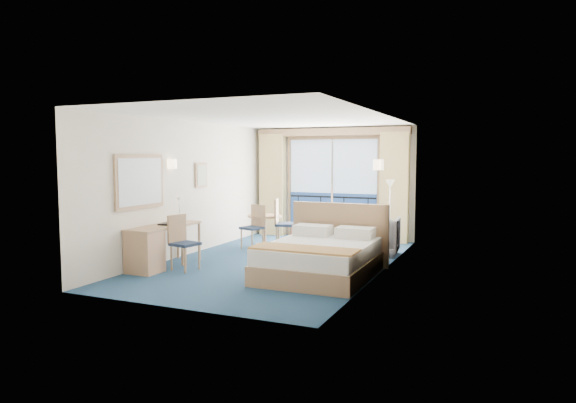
{
  "coord_description": "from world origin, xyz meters",
  "views": [
    {
      "loc": [
        3.99,
        -8.71,
        1.99
      ],
      "look_at": [
        0.12,
        0.2,
        1.14
      ],
      "focal_mm": 32.0,
      "sensor_mm": 36.0,
      "label": 1
    }
  ],
  "objects_px": {
    "bed": "(321,257)",
    "armchair": "(378,236)",
    "table_chair_b": "(255,224)",
    "desk": "(149,247)",
    "round_table": "(264,222)",
    "table_chair_a": "(282,220)",
    "floor_lamp": "(390,197)",
    "nightstand": "(377,252)",
    "desk_chair": "(182,239)"
  },
  "relations": [
    {
      "from": "bed",
      "to": "armchair",
      "type": "bearing_deg",
      "value": 79.55
    },
    {
      "from": "bed",
      "to": "table_chair_b",
      "type": "distance_m",
      "value": 2.93
    },
    {
      "from": "desk",
      "to": "round_table",
      "type": "height_order",
      "value": "desk"
    },
    {
      "from": "table_chair_b",
      "to": "armchair",
      "type": "bearing_deg",
      "value": 25.02
    },
    {
      "from": "bed",
      "to": "table_chair_a",
      "type": "relative_size",
      "value": 2.01
    },
    {
      "from": "armchair",
      "to": "desk",
      "type": "distance_m",
      "value": 4.5
    },
    {
      "from": "floor_lamp",
      "to": "table_chair_a",
      "type": "height_order",
      "value": "floor_lamp"
    },
    {
      "from": "nightstand",
      "to": "table_chair_a",
      "type": "distance_m",
      "value": 2.56
    },
    {
      "from": "floor_lamp",
      "to": "desk",
      "type": "bearing_deg",
      "value": -130.25
    },
    {
      "from": "nightstand",
      "to": "table_chair_a",
      "type": "relative_size",
      "value": 0.46
    },
    {
      "from": "bed",
      "to": "round_table",
      "type": "bearing_deg",
      "value": 133.13
    },
    {
      "from": "bed",
      "to": "nightstand",
      "type": "bearing_deg",
      "value": 62.4
    },
    {
      "from": "armchair",
      "to": "desk",
      "type": "relative_size",
      "value": 0.53
    },
    {
      "from": "floor_lamp",
      "to": "round_table",
      "type": "bearing_deg",
      "value": -163.87
    },
    {
      "from": "table_chair_b",
      "to": "floor_lamp",
      "type": "bearing_deg",
      "value": 41.47
    },
    {
      "from": "floor_lamp",
      "to": "round_table",
      "type": "height_order",
      "value": "floor_lamp"
    },
    {
      "from": "floor_lamp",
      "to": "nightstand",
      "type": "bearing_deg",
      "value": -84.56
    },
    {
      "from": "floor_lamp",
      "to": "desk",
      "type": "distance_m",
      "value": 5.2
    },
    {
      "from": "table_chair_a",
      "to": "desk",
      "type": "bearing_deg",
      "value": 140.94
    },
    {
      "from": "bed",
      "to": "round_table",
      "type": "xyz_separation_m",
      "value": [
        -2.19,
        2.33,
        0.19
      ]
    },
    {
      "from": "nightstand",
      "to": "desk_chair",
      "type": "distance_m",
      "value": 3.53
    },
    {
      "from": "nightstand",
      "to": "desk",
      "type": "bearing_deg",
      "value": -149.54
    },
    {
      "from": "nightstand",
      "to": "desk_chair",
      "type": "relative_size",
      "value": 0.51
    },
    {
      "from": "desk_chair",
      "to": "nightstand",
      "type": "bearing_deg",
      "value": -48.94
    },
    {
      "from": "desk_chair",
      "to": "table_chair_b",
      "type": "height_order",
      "value": "desk_chair"
    },
    {
      "from": "bed",
      "to": "nightstand",
      "type": "height_order",
      "value": "bed"
    },
    {
      "from": "bed",
      "to": "table_chair_b",
      "type": "xyz_separation_m",
      "value": [
        -2.21,
        1.91,
        0.21
      ]
    },
    {
      "from": "table_chair_a",
      "to": "round_table",
      "type": "bearing_deg",
      "value": 57.52
    },
    {
      "from": "floor_lamp",
      "to": "bed",
      "type": "bearing_deg",
      "value": -98.54
    },
    {
      "from": "armchair",
      "to": "floor_lamp",
      "type": "bearing_deg",
      "value": -99.48
    },
    {
      "from": "floor_lamp",
      "to": "table_chair_a",
      "type": "xyz_separation_m",
      "value": [
        -2.16,
        -0.89,
        -0.52
      ]
    },
    {
      "from": "armchair",
      "to": "floor_lamp",
      "type": "xyz_separation_m",
      "value": [
        0.05,
        0.84,
        0.74
      ]
    },
    {
      "from": "desk",
      "to": "table_chair_b",
      "type": "bearing_deg",
      "value": 76.7
    },
    {
      "from": "desk_chair",
      "to": "table_chair_a",
      "type": "distance_m",
      "value": 2.8
    },
    {
      "from": "nightstand",
      "to": "table_chair_b",
      "type": "xyz_separation_m",
      "value": [
        -2.86,
        0.68,
        0.29
      ]
    },
    {
      "from": "nightstand",
      "to": "table_chair_b",
      "type": "distance_m",
      "value": 2.95
    },
    {
      "from": "desk_chair",
      "to": "table_chair_b",
      "type": "relative_size",
      "value": 1.03
    },
    {
      "from": "desk",
      "to": "table_chair_a",
      "type": "distance_m",
      "value": 3.26
    },
    {
      "from": "floor_lamp",
      "to": "round_table",
      "type": "relative_size",
      "value": 1.97
    },
    {
      "from": "nightstand",
      "to": "table_chair_b",
      "type": "height_order",
      "value": "table_chair_b"
    },
    {
      "from": "nightstand",
      "to": "desk_chair",
      "type": "bearing_deg",
      "value": -150.69
    },
    {
      "from": "nightstand",
      "to": "table_chair_a",
      "type": "xyz_separation_m",
      "value": [
        -2.34,
        0.98,
        0.36
      ]
    },
    {
      "from": "bed",
      "to": "desk_chair",
      "type": "xyz_separation_m",
      "value": [
        -2.42,
        -0.49,
        0.23
      ]
    },
    {
      "from": "armchair",
      "to": "desk_chair",
      "type": "distance_m",
      "value": 3.96
    },
    {
      "from": "desk_chair",
      "to": "table_chair_b",
      "type": "distance_m",
      "value": 2.41
    },
    {
      "from": "nightstand",
      "to": "round_table",
      "type": "relative_size",
      "value": 0.65
    },
    {
      "from": "desk_chair",
      "to": "floor_lamp",
      "type": "bearing_deg",
      "value": -27.07
    },
    {
      "from": "desk",
      "to": "table_chair_b",
      "type": "xyz_separation_m",
      "value": [
        0.65,
        2.74,
        0.11
      ]
    },
    {
      "from": "desk_chair",
      "to": "bed",
      "type": "bearing_deg",
      "value": -66.79
    },
    {
      "from": "bed",
      "to": "armchair",
      "type": "height_order",
      "value": "bed"
    }
  ]
}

